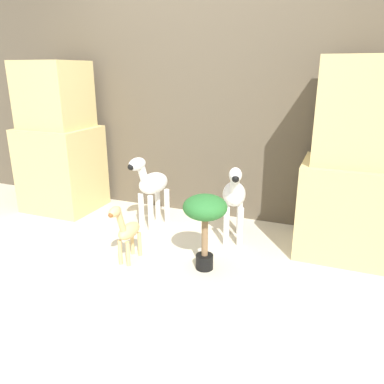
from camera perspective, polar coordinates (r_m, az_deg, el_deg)
The scene contains 8 objects.
ground_plane at distance 2.88m, azimuth -8.02°, elevation -11.49°, with size 14.00×14.00×0.00m, color beige.
wall_back at distance 3.71m, azimuth 1.45°, elevation 13.25°, with size 6.40×0.08×2.20m.
rock_pillar_left at distance 4.10m, azimuth -19.56°, elevation 6.89°, with size 0.71×0.63×1.50m.
rock_pillar_right at distance 3.11m, azimuth 23.10°, elevation 3.04°, with size 0.71×0.63×1.52m.
zebra_right at distance 3.14m, azimuth 6.44°, elevation -0.66°, with size 0.28×0.49×0.70m.
zebra_left at distance 3.45m, azimuth -6.24°, elevation 1.04°, with size 0.27×0.49×0.70m.
giraffe_figurine at distance 2.88m, azimuth -9.91°, elevation -5.72°, with size 0.11×0.37×0.50m.
potted_palm_front at distance 2.67m, azimuth 2.00°, elevation -3.27°, with size 0.32×0.32×0.58m.
Camera 1 is at (1.28, -2.16, 1.42)m, focal length 35.00 mm.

